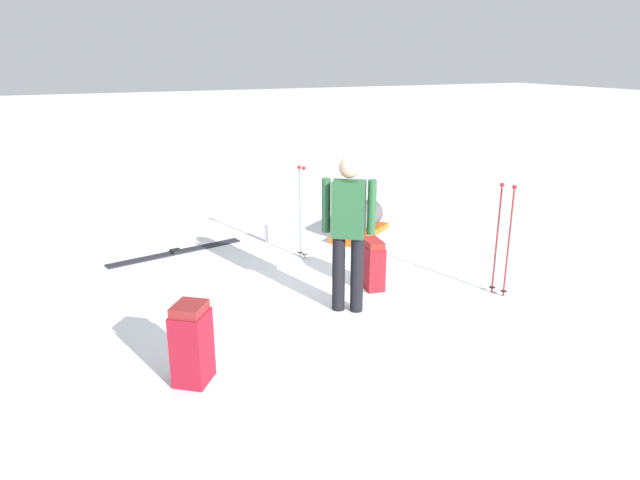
{
  "coord_description": "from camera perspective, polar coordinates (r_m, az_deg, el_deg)",
  "views": [
    {
      "loc": [
        -5.62,
        2.57,
        2.7
      ],
      "look_at": [
        0.0,
        0.0,
        0.7
      ],
      "focal_mm": 32.38,
      "sensor_mm": 36.0,
      "label": 1
    }
  ],
  "objects": [
    {
      "name": "backpack_bright",
      "position": [
        6.94,
        5.19,
        -2.42
      ],
      "size": [
        0.39,
        0.26,
        0.6
      ],
      "color": "maroon",
      "rests_on": "ground_plane"
    },
    {
      "name": "ski_poles_planted_far",
      "position": [
        7.81,
        -1.8,
        3.21
      ],
      "size": [
        0.16,
        0.1,
        1.29
      ],
      "color": "#B0C0BB",
      "rests_on": "ground_plane"
    },
    {
      "name": "backpack_large_dark",
      "position": [
        5.08,
        -12.55,
        -10.0
      ],
      "size": [
        0.42,
        0.41,
        0.72
      ],
      "color": "maroon",
      "rests_on": "ground_plane"
    },
    {
      "name": "gear_sled",
      "position": [
        8.95,
        3.97,
        1.82
      ],
      "size": [
        1.05,
        1.23,
        0.49
      ],
      "color": "#E25814",
      "rests_on": "ground_plane"
    },
    {
      "name": "ground_plane",
      "position": [
        6.74,
        -0.0,
        -5.67
      ],
      "size": [
        80.0,
        80.0,
        0.0
      ],
      "primitive_type": "plane",
      "color": "silver"
    },
    {
      "name": "skier_standing",
      "position": [
        6.1,
        2.83,
        1.28
      ],
      "size": [
        0.37,
        0.48,
        1.7
      ],
      "color": "black",
      "rests_on": "ground_plane"
    },
    {
      "name": "thermos_bottle",
      "position": [
        8.68,
        -5.25,
        0.62
      ],
      "size": [
        0.07,
        0.07,
        0.26
      ],
      "primitive_type": "cylinder",
      "color": "#B8B6C3",
      "rests_on": "ground_plane"
    },
    {
      "name": "ski_poles_planted_near",
      "position": [
        6.9,
        17.67,
        0.52
      ],
      "size": [
        0.22,
        0.11,
        1.32
      ],
      "color": "maroon",
      "rests_on": "ground_plane"
    },
    {
      "name": "ski_pair_near",
      "position": [
        8.44,
        -14.01,
        -1.19
      ],
      "size": [
        0.58,
        1.96,
        0.05
      ],
      "color": "black",
      "rests_on": "ground_plane"
    }
  ]
}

